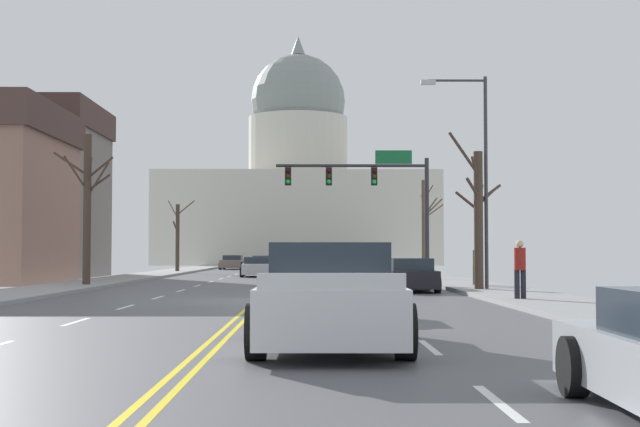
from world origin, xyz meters
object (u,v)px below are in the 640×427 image
Objects in this scene: signal_gantry at (372,186)px; sedan_near_02 at (316,281)px; pickup_truck_near_04 at (330,300)px; sedan_oncoming_01 at (264,265)px; sedan_near_00 at (316,272)px; sedan_oncoming_00 at (257,267)px; sedan_oncoming_02 at (232,263)px; sedan_near_01 at (410,276)px; sedan_near_03 at (328,290)px; pedestrian_00 at (477,263)px; street_lamp_right at (477,162)px; pedestrian_01 at (520,266)px.

sedan_near_02 is at bearing -99.88° from signal_gantry.
pickup_truck_near_04 reaches higher than sedan_oncoming_01.
sedan_near_00 is 14.54m from sedan_oncoming_00.
sedan_near_00 is 37.75m from sedan_oncoming_02.
pickup_truck_near_04 is (-3.54, -20.12, 0.14)m from sedan_near_01.
pedestrian_00 is at bearing 67.84° from sedan_near_03.
street_lamp_right reaches higher than signal_gantry.
sedan_near_02 is 0.98× the size of sedan_near_03.
pedestrian_01 is at bearing -75.78° from sedan_oncoming_02.
sedan_near_01 is 1.04× the size of sedan_oncoming_00.
pedestrian_00 is (10.32, -17.36, 0.49)m from sedan_oncoming_00.
sedan_oncoming_00 is at bearing 120.74° from pedestrian_00.
sedan_near_03 is at bearing 89.12° from pickup_truck_near_04.
sedan_near_00 is 0.99× the size of sedan_oncoming_00.
sedan_near_02 is at bearing 90.63° from pickup_truck_near_04.
signal_gantry is at bearing 84.84° from pickup_truck_near_04.
sedan_near_00 is at bearing -79.21° from sedan_oncoming_02.
pickup_truck_near_04 is 51.65m from sedan_oncoming_01.
sedan_near_03 is 1.05× the size of sedan_oncoming_00.
sedan_near_01 is at bearing -60.40° from sedan_near_00.
pedestrian_01 is at bearing -94.14° from pedestrian_00.
street_lamp_right reaches higher than sedan_near_01.
sedan_oncoming_02 is at bearing 98.77° from sedan_oncoming_00.
street_lamp_right is 1.75× the size of sedan_near_03.
sedan_oncoming_00 is (-7.15, 20.49, -0.03)m from sedan_near_01.
sedan_oncoming_00 is 23.25m from sedan_oncoming_02.
street_lamp_right is 46.64m from sedan_oncoming_02.
sedan_near_02 is 2.67× the size of pedestrian_00.
street_lamp_right reaches higher than pickup_truck_near_04.
street_lamp_right is at bearing -73.59° from sedan_oncoming_02.
sedan_near_00 is 26.51m from pickup_truck_near_04.
sedan_oncoming_01 is 30.14m from pedestrian_00.
sedan_near_03 is at bearing -85.04° from sedan_oncoming_01.
street_lamp_right is 7.97m from pedestrian_01.
sedan_near_03 is 17.50m from pedestrian_00.
pickup_truck_near_04 is 13.41m from pedestrian_01.
sedan_oncoming_01 reaches higher than sedan_oncoming_02.
sedan_near_01 is 2.64× the size of pedestrian_01.
pickup_truck_near_04 is at bearing -84.91° from sedan_oncoming_00.
sedan_near_03 is (-2.74, -24.45, -4.32)m from signal_gantry.
pickup_truck_near_04 is 63.99m from sedan_oncoming_02.
pedestrian_01 reaches higher than sedan_oncoming_00.
sedan_near_02 is at bearing -141.96° from street_lamp_right.
pedestrian_01 reaches higher than pedestrian_00.
sedan_near_00 is (-2.94, -4.99, -4.32)m from signal_gantry.
sedan_near_02 is at bearing 92.10° from sedan_near_03.
sedan_near_03 is at bearing -96.39° from signal_gantry.
sedan_oncoming_02 is 53.18m from pedestrian_01.
sedan_near_01 is 0.99× the size of sedan_near_03.
sedan_near_00 is 0.99× the size of sedan_oncoming_02.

